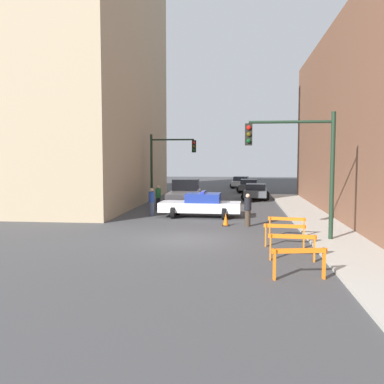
% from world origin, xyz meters
% --- Properties ---
extents(ground_plane, '(120.00, 120.00, 0.00)m').
position_xyz_m(ground_plane, '(0.00, 0.00, 0.00)').
color(ground_plane, '#424244').
extents(sidewalk_right, '(2.40, 44.00, 0.12)m').
position_xyz_m(sidewalk_right, '(6.20, 0.00, 0.06)').
color(sidewalk_right, '#B2ADA3').
rests_on(sidewalk_right, ground_plane).
extents(building_corner_left, '(14.00, 20.00, 21.27)m').
position_xyz_m(building_corner_left, '(-12.00, 14.00, 10.64)').
color(building_corner_left, tan).
rests_on(building_corner_left, ground_plane).
extents(traffic_light_near, '(3.64, 0.35, 5.20)m').
position_xyz_m(traffic_light_near, '(4.73, 0.14, 3.53)').
color(traffic_light_near, black).
rests_on(traffic_light_near, sidewalk_right).
extents(traffic_light_far, '(3.44, 0.35, 5.20)m').
position_xyz_m(traffic_light_far, '(-3.30, 13.71, 3.40)').
color(traffic_light_far, black).
rests_on(traffic_light_far, ground_plane).
extents(police_car, '(4.76, 2.47, 1.52)m').
position_xyz_m(police_car, '(-0.08, 6.91, 0.72)').
color(police_car, white).
rests_on(police_car, ground_plane).
extents(white_truck, '(2.72, 5.44, 1.90)m').
position_xyz_m(white_truck, '(-1.72, 12.34, 0.91)').
color(white_truck, silver).
rests_on(white_truck, ground_plane).
extents(parked_car_near, '(2.47, 4.41, 1.31)m').
position_xyz_m(parked_car_near, '(3.52, 17.96, 0.67)').
color(parked_car_near, '#474C51').
rests_on(parked_car_near, ground_plane).
extents(parked_car_mid, '(2.49, 4.42, 1.31)m').
position_xyz_m(parked_car_mid, '(3.12, 25.41, 0.67)').
color(parked_car_mid, '#474C51').
rests_on(parked_car_mid, ground_plane).
extents(parked_car_far, '(2.56, 4.46, 1.31)m').
position_xyz_m(parked_car_far, '(2.37, 31.64, 0.67)').
color(parked_car_far, silver).
rests_on(parked_car_far, ground_plane).
extents(pedestrian_crossing, '(0.45, 0.45, 1.66)m').
position_xyz_m(pedestrian_crossing, '(-3.04, 7.07, 0.86)').
color(pedestrian_crossing, '#474C66').
rests_on(pedestrian_crossing, ground_plane).
extents(pedestrian_corner, '(0.36, 0.36, 1.66)m').
position_xyz_m(pedestrian_corner, '(-3.19, 9.94, 0.86)').
color(pedestrian_corner, black).
rests_on(pedestrian_corner, ground_plane).
extents(pedestrian_sidewalk, '(0.37, 0.37, 1.66)m').
position_xyz_m(pedestrian_sidewalk, '(2.57, 3.78, 0.86)').
color(pedestrian_sidewalk, '#382D23').
rests_on(pedestrian_sidewalk, ground_plane).
extents(barrier_front, '(1.58, 0.42, 0.90)m').
position_xyz_m(barrier_front, '(3.84, -5.60, 0.62)').
color(barrier_front, orange).
rests_on(barrier_front, ground_plane).
extents(barrier_mid, '(1.60, 0.26, 0.90)m').
position_xyz_m(barrier_mid, '(3.91, -3.38, 0.62)').
color(barrier_mid, orange).
rests_on(barrier_mid, ground_plane).
extents(barrier_back, '(1.60, 0.32, 0.90)m').
position_xyz_m(barrier_back, '(3.89, -1.19, 0.62)').
color(barrier_back, orange).
rests_on(barrier_back, ground_plane).
extents(barrier_corner, '(1.59, 0.41, 0.90)m').
position_xyz_m(barrier_corner, '(4.19, 0.82, 0.62)').
color(barrier_corner, orange).
rests_on(barrier_corner, ground_plane).
extents(traffic_cone, '(0.36, 0.36, 0.66)m').
position_xyz_m(traffic_cone, '(1.47, 3.83, 0.32)').
color(traffic_cone, black).
rests_on(traffic_cone, ground_plane).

